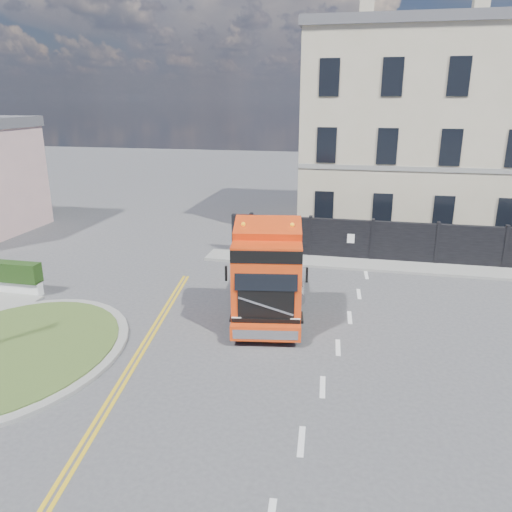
# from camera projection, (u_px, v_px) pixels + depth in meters

# --- Properties ---
(ground) EXTENTS (120.00, 120.00, 0.00)m
(ground) POSITION_uv_depth(u_px,v_px,m) (251.00, 333.00, 16.91)
(ground) COLOR #424244
(ground) RESTS_ON ground
(traffic_island) EXTENTS (6.80, 6.80, 0.17)m
(traffic_island) POSITION_uv_depth(u_px,v_px,m) (10.00, 352.00, 15.49)
(traffic_island) COLOR gray
(traffic_island) RESTS_ON ground
(hoarding_fence) EXTENTS (18.80, 0.25, 2.00)m
(hoarding_fence) POSITION_uv_depth(u_px,v_px,m) (427.00, 244.00, 23.69)
(hoarding_fence) COLOR black
(hoarding_fence) RESTS_ON ground
(georgian_building) EXTENTS (12.30, 10.30, 12.80)m
(georgian_building) POSITION_uv_depth(u_px,v_px,m) (411.00, 131.00, 29.34)
(georgian_building) COLOR #C1B499
(georgian_building) RESTS_ON ground
(pavement_far) EXTENTS (20.00, 1.60, 0.12)m
(pavement_far) POSITION_uv_depth(u_px,v_px,m) (414.00, 268.00, 23.24)
(pavement_far) COLOR gray
(pavement_far) RESTS_ON ground
(truck) EXTENTS (3.15, 6.29, 3.61)m
(truck) POSITION_uv_depth(u_px,v_px,m) (268.00, 278.00, 17.44)
(truck) COLOR black
(truck) RESTS_ON ground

